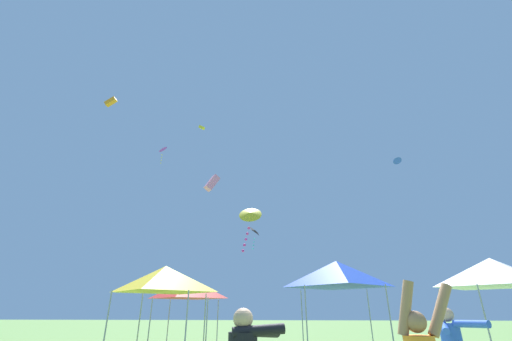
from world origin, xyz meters
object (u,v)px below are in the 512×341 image
at_px(canopy_tent_white, 493,272).
at_px(kite_yellow_box, 202,128).
at_px(canopy_tent_red, 189,289).
at_px(canopy_tent_blue, 337,274).
at_px(kite_orange_box, 111,102).
at_px(kite_purple_delta, 163,149).
at_px(kite_blue_delta, 397,161).
at_px(canopy_tent_yellow, 165,279).
at_px(kite_black_diamond, 255,232).
at_px(kite_yellow_delta, 250,215).
at_px(kite_pink_box, 212,183).

bearing_deg(canopy_tent_white, kite_yellow_box, 142.01).
distance_m(canopy_tent_red, kite_yellow_box, 16.07).
bearing_deg(canopy_tent_blue, kite_orange_box, 173.12).
distance_m(kite_purple_delta, kite_orange_box, 5.90).
bearing_deg(canopy_tent_white, kite_blue_delta, 80.48).
bearing_deg(kite_purple_delta, canopy_tent_yellow, -64.05).
height_order(kite_orange_box, kite_yellow_box, kite_yellow_box).
bearing_deg(kite_black_diamond, canopy_tent_white, -62.07).
xyz_separation_m(canopy_tent_blue, kite_purple_delta, (-11.53, 7.24, 10.20)).
distance_m(canopy_tent_white, kite_orange_box, 21.80).
height_order(kite_purple_delta, kite_black_diamond, kite_purple_delta).
height_order(kite_blue_delta, kite_black_diamond, kite_blue_delta).
bearing_deg(kite_yellow_delta, canopy_tent_white, -27.21).
bearing_deg(kite_yellow_box, canopy_tent_blue, -46.59).
bearing_deg(kite_blue_delta, kite_purple_delta, -169.15).
bearing_deg(canopy_tent_yellow, kite_black_diamond, 84.58).
bearing_deg(kite_yellow_delta, kite_pink_box, 127.86).
xyz_separation_m(canopy_tent_red, kite_purple_delta, (-4.35, 5.12, 10.66)).
bearing_deg(kite_yellow_box, canopy_tent_yellow, -79.49).
height_order(kite_blue_delta, kite_pink_box, kite_blue_delta).
xyz_separation_m(canopy_tent_yellow, kite_yellow_delta, (2.84, 5.24, 3.94)).
bearing_deg(canopy_tent_red, canopy_tent_blue, -16.46).
bearing_deg(kite_yellow_delta, kite_black_diamond, 93.52).
bearing_deg(kite_black_diamond, kite_purple_delta, -120.36).
height_order(canopy_tent_red, kite_black_diamond, kite_black_diamond).
relative_size(canopy_tent_blue, kite_yellow_box, 5.40).
height_order(kite_purple_delta, kite_yellow_box, kite_yellow_box).
distance_m(kite_blue_delta, kite_pink_box, 15.75).
height_order(kite_yellow_delta, kite_yellow_box, kite_yellow_box).
bearing_deg(kite_pink_box, canopy_tent_white, -35.40).
bearing_deg(kite_yellow_box, kite_yellow_delta, -52.32).
bearing_deg(canopy_tent_yellow, kite_purple_delta, 115.95).
height_order(canopy_tent_yellow, kite_blue_delta, kite_blue_delta).
bearing_deg(kite_yellow_delta, canopy_tent_yellow, -118.51).
height_order(canopy_tent_blue, kite_black_diamond, kite_black_diamond).
height_order(canopy_tent_red, kite_yellow_delta, kite_yellow_delta).
distance_m(canopy_tent_yellow, kite_purple_delta, 14.74).
bearing_deg(kite_pink_box, canopy_tent_blue, -44.95).
distance_m(kite_purple_delta, kite_pink_box, 4.96).
xyz_separation_m(canopy_tent_blue, kite_blue_delta, (7.62, 10.91, 10.25)).
height_order(canopy_tent_blue, kite_purple_delta, kite_purple_delta).
distance_m(kite_yellow_delta, kite_pink_box, 6.55).
bearing_deg(kite_black_diamond, kite_blue_delta, -29.89).
distance_m(kite_orange_box, kite_pink_box, 8.82).
bearing_deg(kite_blue_delta, kite_pink_box, -167.14).
relative_size(canopy_tent_white, kite_purple_delta, 2.46).
bearing_deg(kite_pink_box, canopy_tent_red, -86.82).
xyz_separation_m(canopy_tent_red, kite_pink_box, (-0.30, 5.34, 7.80)).
distance_m(canopy_tent_blue, kite_yellow_box, 19.05).
bearing_deg(kite_blue_delta, canopy_tent_yellow, -138.54).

